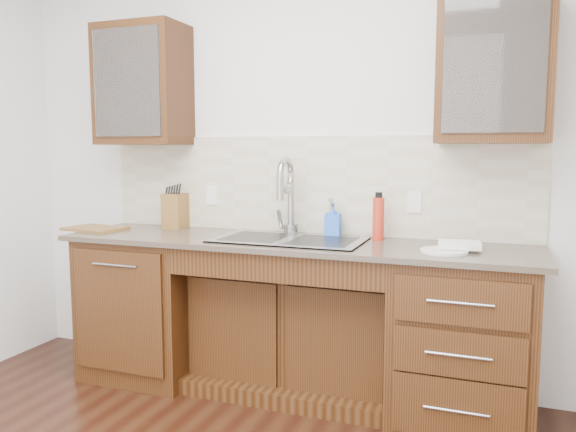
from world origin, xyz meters
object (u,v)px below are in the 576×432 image
(plate, at_px, (444,251))
(knife_block, at_px, (177,210))
(cutting_board, at_px, (95,228))
(water_bottle, at_px, (378,219))
(soap_bottle, at_px, (333,219))

(plate, bearing_deg, knife_block, 169.21)
(plate, distance_m, cutting_board, 2.16)
(knife_block, bearing_deg, water_bottle, -6.79)
(soap_bottle, xyz_separation_m, water_bottle, (0.28, -0.05, 0.02))
(soap_bottle, distance_m, knife_block, 1.07)
(soap_bottle, xyz_separation_m, cutting_board, (-1.50, -0.27, -0.09))
(plate, bearing_deg, soap_bottle, 154.19)
(soap_bottle, relative_size, knife_block, 0.88)
(soap_bottle, height_order, plate, soap_bottle)
(water_bottle, bearing_deg, soap_bottle, 169.05)
(knife_block, height_order, cutting_board, knife_block)
(plate, relative_size, knife_block, 1.04)
(plate, height_order, cutting_board, cutting_board)
(soap_bottle, xyz_separation_m, knife_block, (-1.07, 0.01, 0.01))
(water_bottle, distance_m, knife_block, 1.35)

